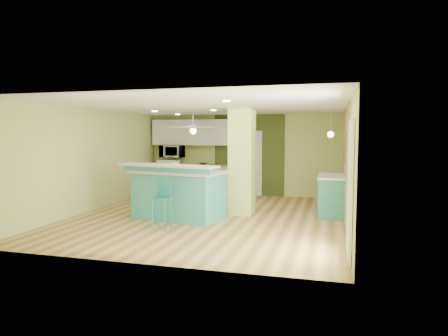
{
  "coord_description": "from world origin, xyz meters",
  "views": [
    {
      "loc": [
        2.7,
        -8.64,
        1.86
      ],
      "look_at": [
        0.24,
        0.4,
        1.09
      ],
      "focal_mm": 32.0,
      "sensor_mm": 36.0,
      "label": 1
    }
  ],
  "objects_px": {
    "peninsula": "(178,193)",
    "bar_stool": "(163,196)",
    "fruit_bowl": "(203,164)",
    "canister": "(175,167)",
    "side_counter": "(331,195)"
  },
  "relations": [
    {
      "from": "peninsula",
      "to": "bar_stool",
      "type": "xyz_separation_m",
      "value": [
        0.06,
        -0.97,
        0.08
      ]
    },
    {
      "from": "side_counter",
      "to": "fruit_bowl",
      "type": "distance_m",
      "value": 4.5
    },
    {
      "from": "side_counter",
      "to": "canister",
      "type": "relative_size",
      "value": 8.26
    },
    {
      "from": "fruit_bowl",
      "to": "canister",
      "type": "relative_size",
      "value": 1.49
    },
    {
      "from": "peninsula",
      "to": "bar_stool",
      "type": "distance_m",
      "value": 0.98
    },
    {
      "from": "peninsula",
      "to": "canister",
      "type": "bearing_deg",
      "value": -123.68
    },
    {
      "from": "peninsula",
      "to": "fruit_bowl",
      "type": "relative_size",
      "value": 9.22
    },
    {
      "from": "peninsula",
      "to": "side_counter",
      "type": "xyz_separation_m",
      "value": [
        3.29,
        1.38,
        -0.11
      ]
    },
    {
      "from": "bar_stool",
      "to": "canister",
      "type": "distance_m",
      "value": 1.05
    },
    {
      "from": "side_counter",
      "to": "canister",
      "type": "bearing_deg",
      "value": -156.79
    },
    {
      "from": "side_counter",
      "to": "fruit_bowl",
      "type": "xyz_separation_m",
      "value": [
        -3.89,
        2.21,
        0.51
      ]
    },
    {
      "from": "peninsula",
      "to": "canister",
      "type": "relative_size",
      "value": 13.75
    },
    {
      "from": "bar_stool",
      "to": "fruit_bowl",
      "type": "height_order",
      "value": "fruit_bowl"
    },
    {
      "from": "bar_stool",
      "to": "fruit_bowl",
      "type": "bearing_deg",
      "value": 101.12
    },
    {
      "from": "canister",
      "to": "side_counter",
      "type": "bearing_deg",
      "value": 23.21
    }
  ]
}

